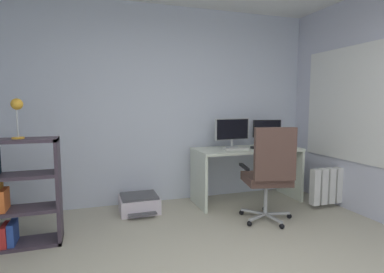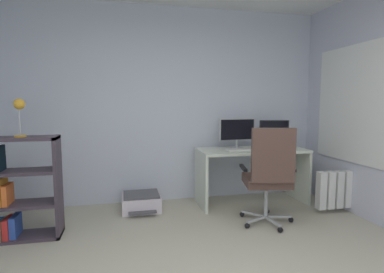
{
  "view_description": "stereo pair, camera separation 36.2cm",
  "coord_description": "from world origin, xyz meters",
  "px_view_note": "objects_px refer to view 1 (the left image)",
  "views": [
    {
      "loc": [
        -0.88,
        -1.51,
        1.38
      ],
      "look_at": [
        0.27,
        1.98,
        0.99
      ],
      "focal_mm": 28.66,
      "sensor_mm": 36.0,
      "label": 1
    },
    {
      "loc": [
        -0.53,
        -1.6,
        1.38
      ],
      "look_at": [
        0.27,
        1.98,
        0.99
      ],
      "focal_mm": 28.66,
      "sensor_mm": 36.0,
      "label": 2
    }
  ],
  "objects_px": {
    "printer": "(139,204)",
    "monitor_main": "(232,130)",
    "keyboard": "(236,149)",
    "computer_mouse": "(254,148)",
    "radiator": "(334,185)",
    "monitor_secondary": "(267,130)",
    "office_chair": "(270,171)",
    "desk_lamp": "(17,109)",
    "desk": "(247,162)",
    "bookshelf": "(3,198)"
  },
  "relations": [
    {
      "from": "monitor_secondary",
      "to": "desk_lamp",
      "type": "xyz_separation_m",
      "value": [
        -3.12,
        -0.68,
        0.34
      ]
    },
    {
      "from": "monitor_main",
      "to": "desk_lamp",
      "type": "xyz_separation_m",
      "value": [
        -2.55,
        -0.68,
        0.32
      ]
    },
    {
      "from": "keyboard",
      "to": "desk_lamp",
      "type": "distance_m",
      "value": 2.61
    },
    {
      "from": "printer",
      "to": "office_chair",
      "type": "bearing_deg",
      "value": -31.71
    },
    {
      "from": "monitor_main",
      "to": "printer",
      "type": "height_order",
      "value": "monitor_main"
    },
    {
      "from": "monitor_secondary",
      "to": "bookshelf",
      "type": "relative_size",
      "value": 0.4
    },
    {
      "from": "office_chair",
      "to": "desk_lamp",
      "type": "relative_size",
      "value": 2.97
    },
    {
      "from": "office_chair",
      "to": "printer",
      "type": "bearing_deg",
      "value": 148.29
    },
    {
      "from": "computer_mouse",
      "to": "monitor_secondary",
      "type": "bearing_deg",
      "value": 18.43
    },
    {
      "from": "office_chair",
      "to": "desk",
      "type": "bearing_deg",
      "value": 79.67
    },
    {
      "from": "monitor_secondary",
      "to": "office_chair",
      "type": "relative_size",
      "value": 0.37
    },
    {
      "from": "desk_lamp",
      "to": "radiator",
      "type": "bearing_deg",
      "value": -0.75
    },
    {
      "from": "computer_mouse",
      "to": "printer",
      "type": "height_order",
      "value": "computer_mouse"
    },
    {
      "from": "monitor_main",
      "to": "printer",
      "type": "bearing_deg",
      "value": -175.55
    },
    {
      "from": "printer",
      "to": "monitor_main",
      "type": "bearing_deg",
      "value": 4.45
    },
    {
      "from": "monitor_main",
      "to": "desk_lamp",
      "type": "height_order",
      "value": "desk_lamp"
    },
    {
      "from": "monitor_main",
      "to": "computer_mouse",
      "type": "relative_size",
      "value": 5.36
    },
    {
      "from": "bookshelf",
      "to": "desk",
      "type": "bearing_deg",
      "value": 10.66
    },
    {
      "from": "monitor_main",
      "to": "monitor_secondary",
      "type": "xyz_separation_m",
      "value": [
        0.57,
        0.0,
        -0.01
      ]
    },
    {
      "from": "monitor_main",
      "to": "office_chair",
      "type": "bearing_deg",
      "value": -88.82
    },
    {
      "from": "desk_lamp",
      "to": "monitor_main",
      "type": "bearing_deg",
      "value": 14.96
    },
    {
      "from": "monitor_secondary",
      "to": "monitor_main",
      "type": "bearing_deg",
      "value": -179.99
    },
    {
      "from": "monitor_main",
      "to": "computer_mouse",
      "type": "distance_m",
      "value": 0.4
    },
    {
      "from": "monitor_main",
      "to": "keyboard",
      "type": "distance_m",
      "value": 0.32
    },
    {
      "from": "monitor_main",
      "to": "radiator",
      "type": "distance_m",
      "value": 1.54
    },
    {
      "from": "desk",
      "to": "radiator",
      "type": "bearing_deg",
      "value": -30.83
    },
    {
      "from": "desk_lamp",
      "to": "keyboard",
      "type": "bearing_deg",
      "value": 10.54
    },
    {
      "from": "printer",
      "to": "radiator",
      "type": "relative_size",
      "value": 0.73
    },
    {
      "from": "computer_mouse",
      "to": "desk_lamp",
      "type": "bearing_deg",
      "value": 172.75
    },
    {
      "from": "bookshelf",
      "to": "desk_lamp",
      "type": "xyz_separation_m",
      "value": [
        0.17,
        0.0,
        0.84
      ]
    },
    {
      "from": "monitor_secondary",
      "to": "radiator",
      "type": "height_order",
      "value": "monitor_secondary"
    },
    {
      "from": "bookshelf",
      "to": "desk_lamp",
      "type": "bearing_deg",
      "value": 0.08
    },
    {
      "from": "office_chair",
      "to": "desk_lamp",
      "type": "bearing_deg",
      "value": 174.08
    },
    {
      "from": "bookshelf",
      "to": "monitor_main",
      "type": "bearing_deg",
      "value": 14.08
    },
    {
      "from": "keyboard",
      "to": "printer",
      "type": "relative_size",
      "value": 0.65
    },
    {
      "from": "keyboard",
      "to": "computer_mouse",
      "type": "distance_m",
      "value": 0.28
    },
    {
      "from": "monitor_main",
      "to": "keyboard",
      "type": "height_order",
      "value": "monitor_main"
    },
    {
      "from": "bookshelf",
      "to": "computer_mouse",
      "type": "bearing_deg",
      "value": 8.64
    },
    {
      "from": "monitor_main",
      "to": "office_chair",
      "type": "distance_m",
      "value": 1.03
    },
    {
      "from": "desk_lamp",
      "to": "bookshelf",
      "type": "bearing_deg",
      "value": -179.92
    },
    {
      "from": "computer_mouse",
      "to": "radiator",
      "type": "xyz_separation_m",
      "value": [
        0.93,
        -0.5,
        -0.48
      ]
    },
    {
      "from": "monitor_main",
      "to": "monitor_secondary",
      "type": "height_order",
      "value": "monitor_main"
    },
    {
      "from": "computer_mouse",
      "to": "office_chair",
      "type": "relative_size",
      "value": 0.09
    },
    {
      "from": "monitor_secondary",
      "to": "keyboard",
      "type": "height_order",
      "value": "monitor_secondary"
    },
    {
      "from": "monitor_secondary",
      "to": "desk",
      "type": "bearing_deg",
      "value": -160.8
    },
    {
      "from": "bookshelf",
      "to": "printer",
      "type": "height_order",
      "value": "bookshelf"
    },
    {
      "from": "monitor_main",
      "to": "computer_mouse",
      "type": "bearing_deg",
      "value": -45.65
    },
    {
      "from": "office_chair",
      "to": "radiator",
      "type": "xyz_separation_m",
      "value": [
        1.14,
        0.22,
        -0.32
      ]
    },
    {
      "from": "keyboard",
      "to": "computer_mouse",
      "type": "height_order",
      "value": "computer_mouse"
    },
    {
      "from": "desk",
      "to": "radiator",
      "type": "height_order",
      "value": "desk"
    }
  ]
}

